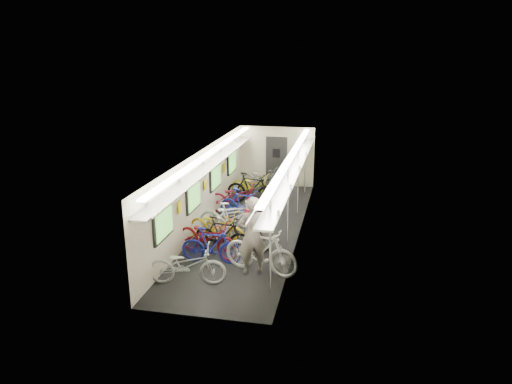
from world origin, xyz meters
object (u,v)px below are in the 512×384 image
at_px(bicycle_1, 212,246).
at_px(passenger_mid, 258,220).
at_px(bicycle_0, 187,265).
at_px(passenger_near, 252,236).
at_px(backpack, 251,216).

height_order(bicycle_1, passenger_mid, passenger_mid).
xyz_separation_m(bicycle_1, passenger_mid, (0.97, 1.17, 0.33)).
bearing_deg(bicycle_0, bicycle_1, -20.85).
height_order(bicycle_0, bicycle_1, bicycle_1).
height_order(bicycle_1, passenger_near, passenger_near).
bearing_deg(passenger_near, passenger_mid, -106.72).
distance_m(bicycle_0, bicycle_1, 1.20).
height_order(passenger_mid, backpack, passenger_mid).
height_order(passenger_near, passenger_mid, passenger_near).
relative_size(bicycle_0, backpack, 4.77).
relative_size(bicycle_1, passenger_mid, 0.99).
xyz_separation_m(passenger_mid, backpack, (0.02, -1.01, 0.47)).
xyz_separation_m(bicycle_1, backpack, (0.98, 0.16, 0.80)).
distance_m(bicycle_0, backpack, 1.98).
height_order(passenger_near, backpack, passenger_near).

